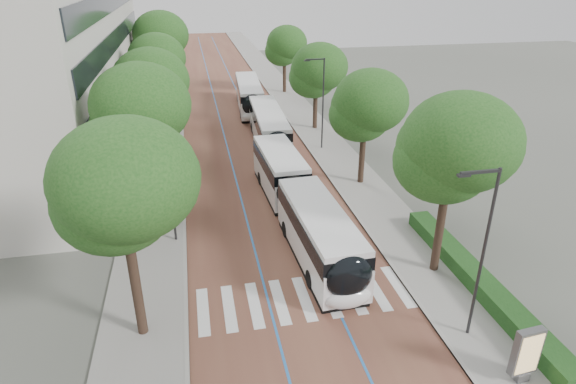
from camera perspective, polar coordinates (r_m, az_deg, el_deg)
name	(u,v)px	position (r m, az deg, el deg)	size (l,w,h in m)	color
ground	(305,312)	(23.83, 2.02, -14.00)	(160.00, 160.00, 0.00)	#51544C
road	(229,103)	(60.03, -7.01, 10.42)	(11.00, 140.00, 0.02)	brown
sidewalk_left	(166,106)	(59.92, -14.27, 9.86)	(4.00, 140.00, 0.12)	gray
sidewalk_right	(289,100)	(61.04, 0.14, 10.90)	(4.00, 140.00, 0.12)	gray
kerb_left	(182,105)	(59.85, -12.43, 10.03)	(0.20, 140.00, 0.14)	gray
kerb_right	(274,100)	(60.69, -1.65, 10.81)	(0.20, 140.00, 0.14)	gray
zebra_crossing	(304,298)	(24.61, 1.93, -12.46)	(10.55, 3.60, 0.01)	silver
lane_line_left	(216,104)	(59.92, -8.56, 10.32)	(0.12, 126.00, 0.01)	#2364AF
lane_line_right	(242,102)	(60.16, -5.47, 10.54)	(0.12, 126.00, 0.01)	#2364AF
office_building	(11,70)	(48.98, -29.95, 12.44)	(18.11, 40.00, 14.00)	#B3B0A6
hedge	(478,280)	(26.78, 21.63, -9.72)	(1.20, 14.00, 0.80)	#153A14
streetlight_near	(481,243)	(21.24, 21.95, -5.64)	(1.82, 0.20, 8.00)	#2A2A2C
streetlight_far	(321,97)	(42.70, 3.95, 11.21)	(1.82, 0.20, 8.00)	#2A2A2C
lamp_post_left	(169,178)	(28.19, -13.89, 1.56)	(0.14, 0.14, 8.00)	#2A2A2C
trees_left	(153,69)	(44.10, -15.73, 13.83)	(6.17, 60.57, 10.22)	black
trees_right	(339,86)	(41.18, 6.10, 12.37)	(5.73, 47.42, 9.28)	black
lead_bus	(301,205)	(29.83, 1.53, -1.60)	(3.29, 18.49, 3.20)	black
bus_queued_0	(269,129)	(44.30, -2.23, 7.47)	(3.01, 12.49, 3.20)	white
bus_queued_1	(249,96)	(56.32, -4.60, 11.25)	(3.23, 12.52, 3.20)	white
ad_panel	(526,354)	(21.74, 26.38, -16.83)	(1.21, 0.51, 2.47)	#59595B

